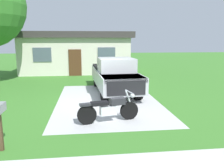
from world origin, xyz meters
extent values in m
plane|color=#3A7629|center=(0.00, 0.00, 0.00)|extent=(80.00, 80.00, 0.00)
cube|color=#B8B8B8|center=(0.00, 0.00, 0.00)|extent=(4.67, 7.43, 0.01)
cylinder|color=black|center=(0.54, -2.60, 0.33)|extent=(0.67, 0.26, 0.66)
cylinder|color=black|center=(-0.98, -2.93, 0.33)|extent=(0.67, 0.26, 0.66)
cube|color=silver|center=(-0.24, -2.77, 0.42)|extent=(0.60, 0.37, 0.32)
cube|color=#28282D|center=(0.10, -2.70, 0.72)|extent=(0.56, 0.36, 0.24)
cube|color=black|center=(-0.54, -2.84, 0.70)|extent=(0.65, 0.40, 0.12)
cube|color=#28282D|center=(-0.98, -2.93, 0.70)|extent=(0.51, 0.30, 0.08)
cylinder|color=silver|center=(0.54, -2.60, 0.70)|extent=(0.34, 0.13, 0.77)
cylinder|color=silver|center=(0.54, -2.60, 1.02)|extent=(0.19, 0.69, 0.04)
sphere|color=silver|center=(0.66, -2.58, 0.88)|extent=(0.16, 0.16, 0.16)
cylinder|color=black|center=(1.48, 0.08, 0.42)|extent=(0.35, 0.86, 0.84)
cylinder|color=black|center=(-0.15, -0.01, 0.42)|extent=(0.35, 0.86, 0.84)
cylinder|color=black|center=(1.29, 3.58, 0.42)|extent=(0.35, 0.86, 0.84)
cylinder|color=black|center=(-0.35, 3.49, 0.42)|extent=(0.35, 0.86, 0.84)
cube|color=#B7BABF|center=(0.56, 1.83, 0.80)|extent=(2.31, 5.70, 0.80)
cube|color=#B7BABF|center=(0.67, -0.01, 1.10)|extent=(2.00, 2.00, 0.20)
cube|color=#B7BABF|center=(0.59, 1.44, 1.55)|extent=(1.90, 2.00, 0.70)
cube|color=#3F4C56|center=(0.63, 0.64, 1.45)|extent=(1.71, 0.26, 0.60)
cube|color=black|center=(0.48, 3.38, 1.05)|extent=(2.03, 2.50, 0.50)
cube|color=black|center=(0.72, -0.94, 0.80)|extent=(1.70, 0.20, 0.64)
cube|color=#4C3823|center=(-3.20, -4.55, 0.55)|extent=(0.10, 0.10, 1.10)
cube|color=beige|center=(-1.84, 10.44, 1.50)|extent=(9.00, 5.00, 3.00)
cube|color=#383333|center=(-1.84, 10.44, 3.25)|extent=(9.60, 5.60, 0.50)
cube|color=#4C2D19|center=(-1.84, 7.91, 1.05)|extent=(1.00, 0.08, 2.10)
cube|color=#4C5966|center=(-4.36, 7.91, 1.70)|extent=(1.40, 0.06, 1.10)
cube|color=#4C5966|center=(0.68, 7.91, 1.70)|extent=(1.40, 0.06, 1.10)
camera|label=1|loc=(-0.96, -10.29, 2.83)|focal=36.26mm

